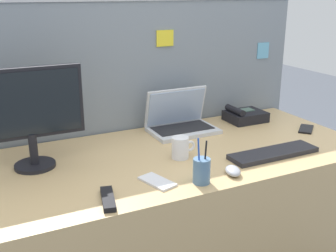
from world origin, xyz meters
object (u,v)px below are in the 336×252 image
(keyboard_main, at_px, (273,153))
(cell_phone_white_slab, at_px, (157,181))
(desk_phone, at_px, (245,116))
(coffee_mug, at_px, (181,148))
(laptop, at_px, (180,120))
(tv_remote, at_px, (108,199))
(computer_mouse_right_hand, at_px, (233,171))
(cell_phone_black_slab, at_px, (306,129))
(desktop_monitor, at_px, (29,110))
(pen_cup, at_px, (202,170))

(keyboard_main, bearing_deg, cell_phone_white_slab, -178.11)
(desk_phone, distance_m, coffee_mug, 0.68)
(desk_phone, relative_size, keyboard_main, 0.49)
(laptop, height_order, tv_remote, laptop)
(computer_mouse_right_hand, bearing_deg, desk_phone, 70.01)
(keyboard_main, xyz_separation_m, tv_remote, (-0.82, -0.08, -0.00))
(cell_phone_black_slab, bearing_deg, coffee_mug, -127.24)
(desk_phone, relative_size, cell_phone_white_slab, 1.39)
(desktop_monitor, xyz_separation_m, desk_phone, (1.20, 0.13, -0.22))
(desk_phone, bearing_deg, keyboard_main, -111.58)
(cell_phone_white_slab, relative_size, coffee_mug, 1.36)
(keyboard_main, height_order, cell_phone_black_slab, keyboard_main)
(laptop, xyz_separation_m, computer_mouse_right_hand, (-0.07, -0.60, -0.04))
(desktop_monitor, bearing_deg, desk_phone, 6.35)
(desk_phone, xyz_separation_m, tv_remote, (-1.02, -0.57, -0.02))
(pen_cup, xyz_separation_m, coffee_mug, (0.05, 0.26, -0.00))
(desktop_monitor, height_order, keyboard_main, desktop_monitor)
(desk_phone, bearing_deg, pen_cup, -137.20)
(laptop, xyz_separation_m, cell_phone_black_slab, (0.62, -0.29, -0.05))
(desk_phone, height_order, coffee_mug, coffee_mug)
(laptop, distance_m, cell_phone_black_slab, 0.69)
(laptop, distance_m, computer_mouse_right_hand, 0.60)
(computer_mouse_right_hand, xyz_separation_m, cell_phone_white_slab, (-0.31, 0.07, -0.01))
(pen_cup, distance_m, tv_remote, 0.38)
(desk_phone, xyz_separation_m, keyboard_main, (-0.19, -0.49, -0.02))
(desk_phone, distance_m, keyboard_main, 0.53)
(pen_cup, bearing_deg, keyboard_main, 12.70)
(tv_remote, bearing_deg, desktop_monitor, 125.94)
(desk_phone, distance_m, tv_remote, 1.17)
(keyboard_main, distance_m, tv_remote, 0.83)
(tv_remote, bearing_deg, coffee_mug, 43.13)
(computer_mouse_right_hand, height_order, cell_phone_black_slab, computer_mouse_right_hand)
(laptop, distance_m, pen_cup, 0.65)
(pen_cup, xyz_separation_m, cell_phone_black_slab, (0.84, 0.31, -0.05))
(laptop, bearing_deg, computer_mouse_right_hand, -96.41)
(desktop_monitor, relative_size, laptop, 1.29)
(cell_phone_white_slab, bearing_deg, cell_phone_black_slab, -3.47)
(desktop_monitor, bearing_deg, cell_phone_white_slab, -42.80)
(cell_phone_black_slab, xyz_separation_m, coffee_mug, (-0.80, -0.05, 0.05))
(tv_remote, height_order, coffee_mug, coffee_mug)
(cell_phone_white_slab, bearing_deg, desktop_monitor, 120.62)
(computer_mouse_right_hand, distance_m, coffee_mug, 0.28)
(tv_remote, bearing_deg, keyboard_main, 18.94)
(laptop, xyz_separation_m, desk_phone, (0.41, -0.02, -0.02))
(cell_phone_black_slab, bearing_deg, cell_phone_white_slab, -117.73)
(cell_phone_white_slab, xyz_separation_m, cell_phone_black_slab, (1.00, 0.23, 0.00))
(keyboard_main, bearing_deg, laptop, 113.30)
(laptop, bearing_deg, coffee_mug, -117.33)
(cell_phone_white_slab, bearing_deg, keyboard_main, -14.55)
(laptop, bearing_deg, desktop_monitor, -169.20)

